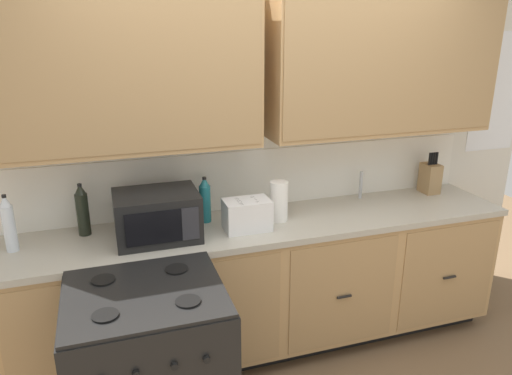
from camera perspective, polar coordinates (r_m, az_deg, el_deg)
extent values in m
plane|color=brown|center=(3.36, 3.19, -20.84)|extent=(8.02, 8.02, 0.00)
cube|color=silver|center=(3.29, -0.32, 3.69)|extent=(4.41, 0.05, 2.57)
cube|color=white|center=(3.31, -0.16, 1.07)|extent=(3.21, 0.01, 0.40)
cube|color=tan|center=(2.85, -15.61, 13.47)|extent=(1.55, 0.34, 0.95)
cube|color=#A58052|center=(2.67, -15.40, 13.19)|extent=(1.52, 0.01, 0.89)
cube|color=tan|center=(3.36, 14.74, 14.25)|extent=(1.55, 0.34, 0.95)
cube|color=#A58052|center=(3.21, 16.44, 13.93)|extent=(1.52, 0.01, 0.89)
cube|color=white|center=(4.22, 26.43, 9.97)|extent=(0.44, 0.01, 0.90)
cube|color=black|center=(3.57, 1.22, -17.04)|extent=(3.14, 0.48, 0.10)
cube|color=tan|center=(3.31, 1.45, -11.03)|extent=(3.21, 0.60, 0.79)
cube|color=#A88354|center=(2.92, -20.30, -16.83)|extent=(0.74, 0.01, 0.73)
cube|color=black|center=(2.91, -20.29, -17.07)|extent=(0.10, 0.01, 0.01)
cube|color=#A88354|center=(2.96, -4.12, -14.97)|extent=(0.74, 0.01, 0.73)
cube|color=black|center=(2.95, -4.05, -15.20)|extent=(0.10, 0.01, 0.01)
cube|color=#A88354|center=(3.21, 10.23, -12.32)|extent=(0.74, 0.01, 0.73)
cube|color=black|center=(3.20, 10.35, -12.52)|extent=(0.10, 0.01, 0.01)
cube|color=#A88354|center=(3.63, 21.68, -9.62)|extent=(0.74, 0.01, 0.73)
cube|color=black|center=(3.62, 21.81, -9.78)|extent=(0.10, 0.01, 0.01)
cube|color=#ADA899|center=(3.12, 1.51, -4.36)|extent=(3.24, 0.63, 0.04)
cube|color=#A8AAAF|center=(3.46, 13.55, -2.42)|extent=(0.56, 0.38, 0.02)
cube|color=black|center=(2.67, -12.22, -20.71)|extent=(0.76, 0.66, 0.92)
cube|color=black|center=(2.40, -13.00, -11.99)|extent=(0.74, 0.65, 0.02)
cylinder|color=black|center=(2.26, -17.30, -14.17)|extent=(0.12, 0.12, 0.01)
cylinder|color=black|center=(2.27, -8.00, -13.13)|extent=(0.12, 0.12, 0.01)
cylinder|color=black|center=(2.53, -17.50, -10.34)|extent=(0.12, 0.12, 0.01)
cylinder|color=black|center=(2.55, -9.31, -9.46)|extent=(0.12, 0.12, 0.01)
cylinder|color=black|center=(2.22, -13.92, -20.54)|extent=(0.03, 0.02, 0.03)
cylinder|color=black|center=(2.23, -9.56, -20.02)|extent=(0.03, 0.02, 0.03)
cylinder|color=black|center=(2.24, -5.81, -19.49)|extent=(0.03, 0.02, 0.03)
cube|color=black|center=(2.89, -11.56, -3.23)|extent=(0.48, 0.36, 0.28)
cube|color=black|center=(2.72, -11.92, -4.71)|extent=(0.31, 0.01, 0.19)
cube|color=#28282D|center=(2.74, -7.70, -4.24)|extent=(0.10, 0.01, 0.19)
cube|color=white|center=(2.96, -1.06, -3.23)|extent=(0.28, 0.18, 0.19)
cube|color=black|center=(2.92, -2.01, -1.68)|extent=(0.02, 0.13, 0.01)
cube|color=black|center=(2.95, -0.14, -1.47)|extent=(0.02, 0.13, 0.01)
cube|color=#9C794E|center=(3.83, 19.76, 1.03)|extent=(0.11, 0.14, 0.22)
cylinder|color=black|center=(3.77, 19.75, 3.19)|extent=(0.02, 0.02, 0.09)
cylinder|color=black|center=(3.78, 19.99, 3.21)|extent=(0.02, 0.02, 0.09)
cylinder|color=black|center=(3.79, 20.23, 3.23)|extent=(0.02, 0.02, 0.09)
cylinder|color=black|center=(3.80, 20.47, 3.25)|extent=(0.02, 0.02, 0.09)
cylinder|color=#B2B5BA|center=(3.57, 12.21, 0.28)|extent=(0.02, 0.02, 0.20)
cylinder|color=white|center=(3.09, 2.70, -1.61)|extent=(0.12, 0.12, 0.26)
cylinder|color=silver|center=(3.00, -26.98, -4.33)|extent=(0.07, 0.07, 0.26)
cone|color=silver|center=(2.95, -27.45, -1.36)|extent=(0.06, 0.06, 0.07)
cylinder|color=black|center=(2.94, -27.52, -0.91)|extent=(0.02, 0.02, 0.02)
cylinder|color=#1E707A|center=(3.09, -6.00, -1.93)|extent=(0.07, 0.07, 0.24)
cone|color=#1E707A|center=(3.04, -6.09, 0.69)|extent=(0.07, 0.07, 0.06)
cylinder|color=black|center=(3.03, -6.11, 1.08)|extent=(0.03, 0.03, 0.02)
cylinder|color=black|center=(3.06, -19.67, -3.00)|extent=(0.07, 0.07, 0.26)
cone|color=black|center=(3.01, -20.00, -0.17)|extent=(0.07, 0.07, 0.06)
cylinder|color=black|center=(3.00, -20.05, 0.26)|extent=(0.03, 0.03, 0.02)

